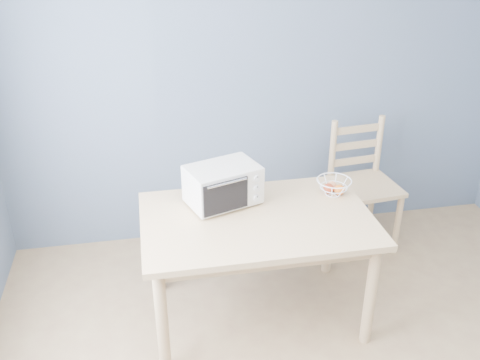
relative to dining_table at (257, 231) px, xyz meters
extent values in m
cube|color=slate|center=(0.29, 1.08, 0.65)|extent=(4.00, 0.01, 2.60)
cube|color=tan|center=(0.00, 0.00, 0.08)|extent=(1.40, 0.90, 0.04)
cylinder|color=tan|center=(-0.62, -0.37, -0.29)|extent=(0.07, 0.07, 0.71)
cylinder|color=tan|center=(0.62, -0.37, -0.29)|extent=(0.07, 0.07, 0.71)
cylinder|color=tan|center=(-0.62, 0.37, -0.29)|extent=(0.07, 0.07, 0.71)
cylinder|color=tan|center=(0.62, 0.37, -0.29)|extent=(0.07, 0.07, 0.71)
cube|color=silver|center=(-0.18, 0.21, 0.24)|extent=(0.51, 0.41, 0.24)
cube|color=black|center=(-0.23, 0.19, 0.23)|extent=(0.35, 0.33, 0.19)
cube|color=black|center=(-0.18, 0.05, 0.23)|extent=(0.28, 0.10, 0.20)
cylinder|color=silver|center=(-0.18, 0.03, 0.33)|extent=(0.25, 0.10, 0.01)
cube|color=silver|center=(0.02, 0.12, 0.24)|extent=(0.12, 0.04, 0.22)
cylinder|color=black|center=(-0.31, 0.04, 0.11)|extent=(0.02, 0.02, 0.01)
cylinder|color=black|center=(0.03, 0.16, 0.11)|extent=(0.02, 0.02, 0.01)
cylinder|color=black|center=(-0.39, 0.26, 0.11)|extent=(0.02, 0.02, 0.01)
cylinder|color=black|center=(-0.04, 0.37, 0.11)|extent=(0.02, 0.02, 0.01)
cylinder|color=silver|center=(0.02, 0.11, 0.30)|extent=(0.05, 0.03, 0.04)
cylinder|color=silver|center=(0.02, 0.11, 0.24)|extent=(0.05, 0.03, 0.04)
cylinder|color=silver|center=(0.02, 0.11, 0.17)|extent=(0.05, 0.03, 0.04)
torus|color=white|center=(0.55, 0.19, 0.20)|extent=(0.29, 0.29, 0.01)
torus|color=white|center=(0.55, 0.19, 0.16)|extent=(0.22, 0.22, 0.01)
torus|color=white|center=(0.55, 0.19, 0.11)|extent=(0.13, 0.13, 0.01)
sphere|color=#A91618|center=(0.52, 0.20, 0.14)|extent=(0.07, 0.07, 0.07)
sphere|color=orange|center=(0.59, 0.17, 0.14)|extent=(0.07, 0.07, 0.07)
sphere|color=#DA8655|center=(0.55, 0.23, 0.14)|extent=(0.07, 0.07, 0.07)
cube|color=tan|center=(1.00, 0.68, -0.13)|extent=(0.51, 0.51, 0.03)
cylinder|color=tan|center=(0.82, 0.46, -0.40)|extent=(0.05, 0.05, 0.50)
cylinder|color=tan|center=(1.22, 0.50, -0.40)|extent=(0.05, 0.05, 0.50)
cylinder|color=tan|center=(0.78, 0.86, -0.40)|extent=(0.05, 0.05, 0.50)
cylinder|color=tan|center=(1.18, 0.90, -0.40)|extent=(0.05, 0.05, 0.50)
cylinder|color=tan|center=(0.78, 0.86, 0.10)|extent=(0.05, 0.05, 0.50)
cylinder|color=tan|center=(1.18, 0.90, 0.10)|extent=(0.05, 0.05, 0.50)
cube|color=tan|center=(0.98, 0.88, -0.01)|extent=(0.40, 0.06, 0.06)
cube|color=tan|center=(0.98, 0.88, 0.13)|extent=(0.40, 0.06, 0.06)
cube|color=tan|center=(0.98, 0.88, 0.26)|extent=(0.40, 0.06, 0.06)
camera|label=1|loc=(-0.62, -2.71, 1.77)|focal=40.00mm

